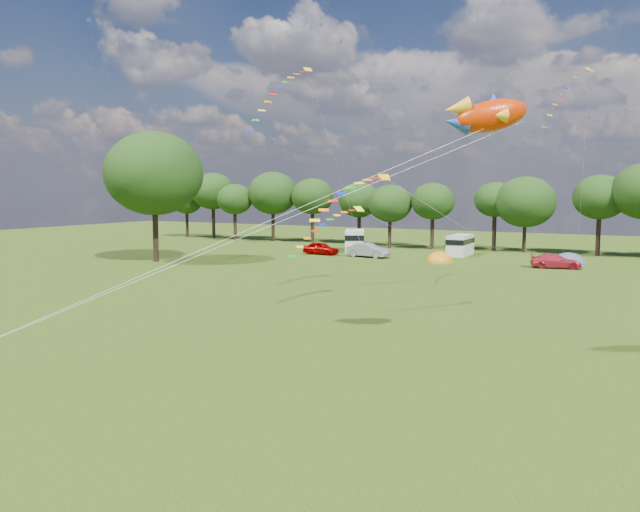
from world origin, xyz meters
The scene contains 15 objects.
ground_plane centered at (0.00, 0.00, 0.00)m, with size 180.00×180.00×0.00m, color black.
tree_line centered at (5.30, 54.99, 6.35)m, with size 102.98×10.98×10.27m.
big_tree centered at (-30.00, 28.00, 9.02)m, with size 10.00×10.00×13.28m.
car_a centered at (-18.28, 42.16, 0.72)m, with size 1.69×4.30×1.43m, color #930000.
car_b centered at (-12.37, 42.02, 0.78)m, with size 1.64×4.40×1.55m, color gray.
car_c centered at (7.12, 41.75, 0.66)m, with size 1.86×4.43×1.33m, color red.
campervan_b centered at (-16.39, 47.21, 1.38)m, with size 4.17×5.70×2.57m.
campervan_c centered at (-3.98, 48.65, 1.25)m, with size 2.07×4.77×2.33m.
tent_orange centered at (-4.00, 41.09, 0.02)m, with size 2.87×3.14×2.24m.
tent_greyblue centered at (7.98, 44.19, 0.02)m, with size 3.48×3.82×2.59m.
fish_kite centered at (8.75, 6.15, 10.48)m, with size 3.66×2.71×1.98m.
streamer_kite_a centered at (-12.91, 25.53, 15.85)m, with size 3.43×5.70×5.81m.
streamer_kite_b centered at (-6.68, 22.26, 4.84)m, with size 4.30×4.81×3.84m.
streamer_kite_c centered at (-0.67, 13.90, 7.43)m, with size 3.25×5.01×2.83m.
streamer_kite_d centered at (10.06, 23.32, 13.98)m, with size 2.48×5.03×4.26m.
Camera 1 is at (15.22, -20.25, 7.46)m, focal length 35.00 mm.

